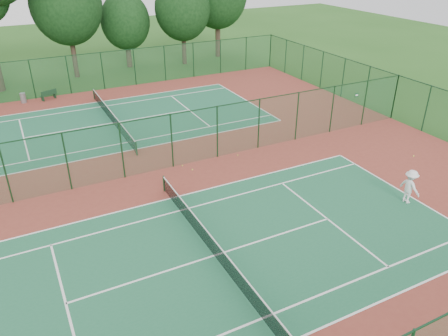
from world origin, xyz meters
The scene contains 16 objects.
ground centered at (0.00, 0.00, 0.00)m, with size 120.00×120.00×0.00m, color #26561B.
red_pad centered at (0.00, 0.00, 0.01)m, with size 40.00×36.00×0.01m, color maroon.
court_near centered at (0.00, -9.00, 0.01)m, with size 23.77×10.97×0.01m, color #1E603E.
court_far centered at (0.00, 9.00, 0.01)m, with size 23.77×10.97×0.01m, color #1E6141.
fence_north centered at (0.00, 18.00, 1.76)m, with size 40.00×0.09×3.50m.
fence_east centered at (20.00, 0.00, 1.76)m, with size 0.09×36.00×3.50m.
fence_divider centered at (0.00, 0.00, 1.76)m, with size 40.00×0.09×3.50m.
tennis_net_near centered at (0.00, -9.00, 0.54)m, with size 0.10×12.90×0.97m.
tennis_net_far centered at (0.00, 9.00, 0.54)m, with size 0.10×12.90×0.97m.
player_near centered at (11.25, -9.64, 0.97)m, with size 1.23×0.71×1.91m, color white.
trash_bin centered at (-5.67, 17.26, 0.44)m, with size 0.47×0.47×0.85m, color gray.
bench centered at (-3.58, 17.10, 0.47)m, with size 1.50×0.95×0.89m.
stray_ball_a centered at (2.40, -1.00, 0.05)m, with size 0.08×0.08×0.08m, color #C9DA32.
stray_ball_b centered at (5.88, -0.46, 0.04)m, with size 0.07×0.07×0.07m, color gold.
stray_ball_c centered at (2.06, -0.21, 0.05)m, with size 0.07×0.07×0.07m, color #B7D230.
evergreen_row centered at (0.50, 24.25, 0.00)m, with size 39.00×5.00×12.00m, color black, non-canonical shape.
Camera 1 is at (-6.62, -23.01, 12.55)m, focal length 35.00 mm.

